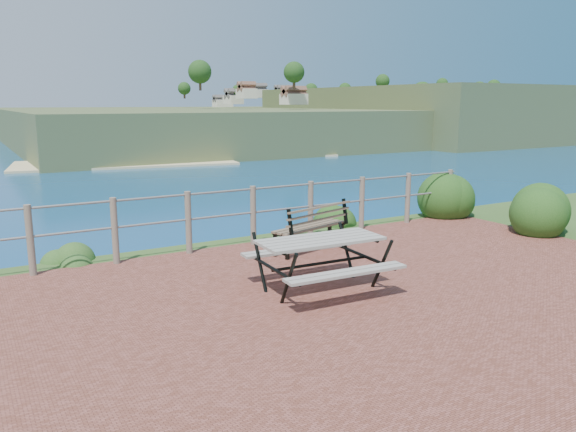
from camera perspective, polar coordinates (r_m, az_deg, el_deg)
name	(u,v)px	position (r m, az deg, el deg)	size (l,w,h in m)	color
ground	(380,305)	(6.90, 9.37, -8.95)	(10.00, 7.00, 0.12)	brown
safety_railing	(253,212)	(9.46, -3.56, 0.38)	(9.40, 0.10, 1.00)	#6B5B4C
distant_bay	(389,111)	(272.96, 10.23, 10.47)	(290.00, 232.36, 24.00)	#415128
picnic_table	(320,258)	(7.20, 3.30, -4.31)	(1.63, 1.39, 0.67)	gray
park_bench	(310,220)	(9.07, 2.24, -0.37)	(1.46, 0.71, 0.80)	brown
shrub_right_front	(537,232)	(11.56, 23.93, -1.46)	(1.28, 1.28, 1.82)	#1A4716
shrub_right_edge	(454,218)	(12.36, 16.51, -0.15)	(1.12, 1.12, 1.60)	#1A4716
shrub_lip_west	(69,262)	(9.24, -21.39, -4.33)	(0.76, 0.76, 0.50)	#2A531F
shrub_lip_east	(341,222)	(11.50, 5.42, -0.57)	(0.87, 0.87, 0.65)	#1A4716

